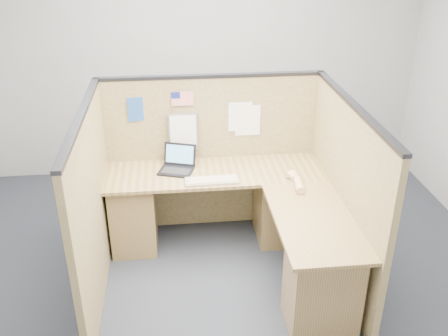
{
  "coord_description": "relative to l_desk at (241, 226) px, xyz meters",
  "views": [
    {
      "loc": [
        -0.35,
        -3.3,
        2.75
      ],
      "look_at": [
        0.06,
        0.5,
        0.85
      ],
      "focal_mm": 40.0,
      "sensor_mm": 36.0,
      "label": 1
    }
  ],
  "objects": [
    {
      "name": "cubicle_partitions",
      "position": [
        -0.18,
        0.14,
        0.38
      ],
      "size": [
        2.06,
        1.83,
        1.53
      ],
      "color": "brown",
      "rests_on": "floor"
    },
    {
      "name": "american_flag",
      "position": [
        -0.47,
        0.67,
        0.92
      ],
      "size": [
        0.2,
        0.01,
        0.34
      ],
      "color": "olive",
      "rests_on": "cubicle_partitions"
    },
    {
      "name": "paper_left",
      "position": [
        0.08,
        0.68,
        0.74
      ],
      "size": [
        0.22,
        0.01,
        0.28
      ],
      "primitive_type": "cube",
      "rotation": [
        0.0,
        0.0,
        0.01
      ],
      "color": "white",
      "rests_on": "cubicle_partitions"
    },
    {
      "name": "l_desk",
      "position": [
        0.0,
        0.0,
        0.0
      ],
      "size": [
        1.95,
        1.75,
        0.73
      ],
      "color": "brown",
      "rests_on": "floor"
    },
    {
      "name": "hand_forearm",
      "position": [
        0.49,
        0.06,
        0.37
      ],
      "size": [
        0.1,
        0.35,
        0.07
      ],
      "color": "tan",
      "rests_on": "l_desk"
    },
    {
      "name": "keyboard",
      "position": [
        -0.23,
        0.19,
        0.35
      ],
      "size": [
        0.46,
        0.17,
        0.03
      ],
      "rotation": [
        0.0,
        0.0,
        0.03
      ],
      "color": "gray",
      "rests_on": "l_desk"
    },
    {
      "name": "file_holder",
      "position": [
        -0.45,
        0.66,
        0.63
      ],
      "size": [
        0.27,
        0.05,
        0.35
      ],
      "color": "slate",
      "rests_on": "cubicle_partitions"
    },
    {
      "name": "floor",
      "position": [
        -0.18,
        -0.29,
        -0.39
      ],
      "size": [
        5.0,
        5.0,
        0.0
      ],
      "primitive_type": "plane",
      "color": "#20252E",
      "rests_on": "ground"
    },
    {
      "name": "mouse",
      "position": [
        0.48,
        0.19,
        0.36
      ],
      "size": [
        0.1,
        0.07,
        0.04
      ],
      "primitive_type": "ellipsoid",
      "rotation": [
        0.0,
        0.0,
        0.09
      ],
      "color": "silver",
      "rests_on": "l_desk"
    },
    {
      "name": "laptop",
      "position": [
        -0.53,
        0.48,
        0.39
      ],
      "size": [
        0.35,
        0.36,
        0.21
      ],
      "rotation": [
        0.0,
        0.0,
        -0.32
      ],
      "color": "black",
      "rests_on": "l_desk"
    },
    {
      "name": "blue_poster",
      "position": [
        -0.85,
        0.68,
        0.85
      ],
      "size": [
        0.16,
        0.03,
        0.22
      ],
      "primitive_type": "cube",
      "rotation": [
        0.0,
        0.0,
        0.14
      ],
      "color": "#204A95",
      "rests_on": "cubicle_partitions"
    },
    {
      "name": "paper_right",
      "position": [
        0.15,
        0.68,
        0.7
      ],
      "size": [
        0.23,
        0.01,
        0.29
      ],
      "primitive_type": "cube",
      "rotation": [
        0.0,
        0.0,
        -0.04
      ],
      "color": "white",
      "rests_on": "cubicle_partitions"
    },
    {
      "name": "wall_back",
      "position": [
        -0.18,
        1.96,
        1.01
      ],
      "size": [
        5.0,
        0.0,
        5.0
      ],
      "primitive_type": "plane",
      "rotation": [
        1.57,
        0.0,
        0.0
      ],
      "color": "#96989B",
      "rests_on": "floor"
    }
  ]
}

